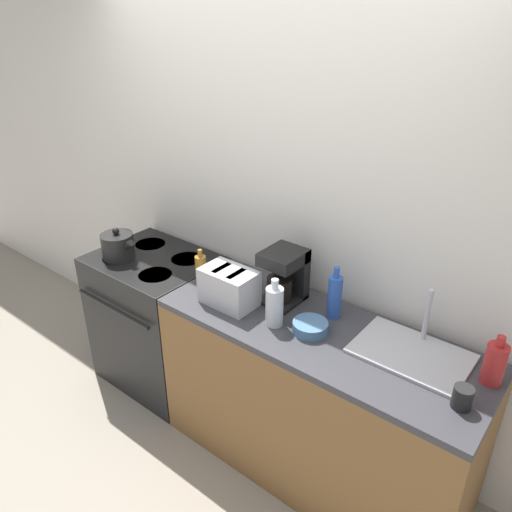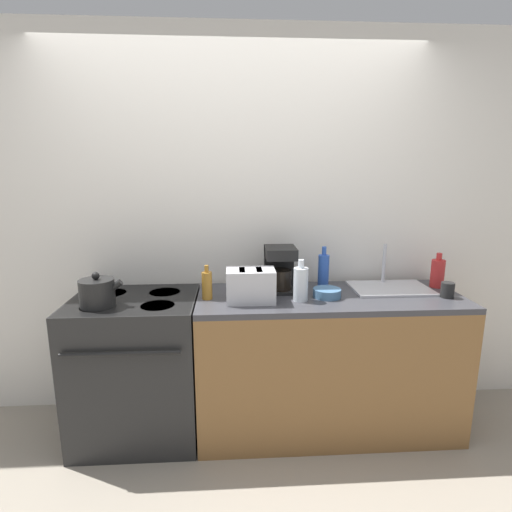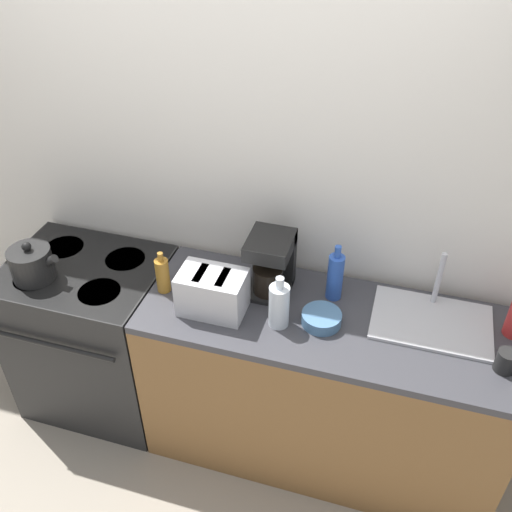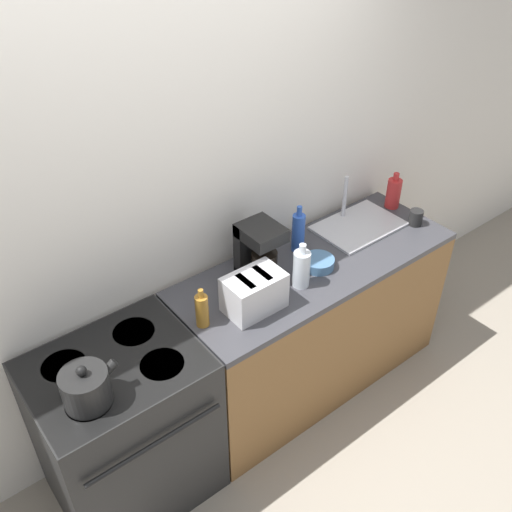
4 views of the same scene
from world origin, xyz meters
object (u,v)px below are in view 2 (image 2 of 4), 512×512
(toaster, at_px, (251,285))
(bottle_red, at_px, (438,273))
(bottle_amber, at_px, (207,285))
(bowl, at_px, (327,293))
(bottle_clear, at_px, (301,284))
(stove, at_px, (138,365))
(kettle, at_px, (98,293))
(bottle_blue, at_px, (323,271))
(cup_black, at_px, (448,290))
(coffee_maker, at_px, (280,267))

(toaster, xyz_separation_m, bottle_red, (1.27, 0.22, -0.00))
(bottle_amber, bearing_deg, bowl, -0.78)
(bottle_clear, bearing_deg, stove, 174.64)
(kettle, relative_size, bottle_clear, 0.99)
(bottle_blue, xyz_separation_m, bowl, (-0.02, -0.19, -0.09))
(cup_black, bearing_deg, coffee_maker, 167.54)
(bottle_amber, bearing_deg, stove, 176.21)
(toaster, bearing_deg, bottle_blue, 25.61)
(kettle, distance_m, bottle_amber, 0.63)
(bottle_clear, height_order, cup_black, bottle_clear)
(bowl, bearing_deg, bottle_blue, 84.64)
(bottle_red, bearing_deg, bowl, -167.77)
(bottle_red, relative_size, cup_black, 2.44)
(toaster, distance_m, bottle_red, 1.29)
(stove, bearing_deg, cup_black, -2.74)
(stove, distance_m, kettle, 0.57)
(toaster, distance_m, coffee_maker, 0.30)
(kettle, height_order, toaster, kettle)
(toaster, relative_size, bottle_amber, 1.36)
(bottle_amber, bearing_deg, cup_black, -2.42)
(bottle_clear, relative_size, bottle_red, 1.09)
(coffee_maker, distance_m, bowl, 0.35)
(cup_black, bearing_deg, stove, 177.26)
(coffee_maker, height_order, bottle_amber, coffee_maker)
(toaster, relative_size, bottle_red, 1.24)
(coffee_maker, distance_m, cup_black, 1.05)
(stove, xyz_separation_m, bottle_amber, (0.46, -0.03, 0.54))
(bottle_amber, distance_m, bowl, 0.74)
(kettle, xyz_separation_m, coffee_maker, (1.09, 0.26, 0.07))
(stove, relative_size, bowl, 5.30)
(kettle, bearing_deg, bottle_red, 6.74)
(coffee_maker, relative_size, bottle_amber, 1.37)
(bottle_clear, distance_m, bottle_red, 0.99)
(cup_black, xyz_separation_m, bowl, (-0.74, 0.05, -0.02))
(stove, xyz_separation_m, coffee_maker, (0.92, 0.13, 0.60))
(coffee_maker, bearing_deg, bottle_clear, -66.51)
(toaster, bearing_deg, coffee_maker, 47.58)
(bottle_blue, relative_size, bottle_red, 1.21)
(coffee_maker, height_order, bowl, coffee_maker)
(bottle_red, height_order, bowl, bottle_red)
(stove, distance_m, bottle_blue, 1.35)
(bowl, bearing_deg, bottle_red, 12.23)
(coffee_maker, distance_m, bottle_blue, 0.29)
(kettle, xyz_separation_m, cup_black, (2.10, 0.03, -0.03))
(bottle_amber, relative_size, bottle_red, 0.91)
(coffee_maker, xyz_separation_m, bottle_red, (1.06, -0.00, -0.06))
(kettle, bearing_deg, bottle_amber, 8.51)
(stove, distance_m, coffee_maker, 1.11)
(stove, bearing_deg, bottle_blue, 6.93)
(cup_black, bearing_deg, bottle_amber, 177.58)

